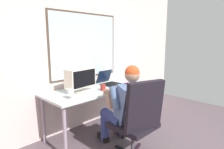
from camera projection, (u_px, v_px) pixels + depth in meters
wall_rear at (78, 51)px, 3.30m from camera, size 5.75×0.08×2.67m
desk at (98, 92)px, 3.18m from camera, size 1.78×0.71×0.75m
office_chair at (139, 117)px, 2.38m from camera, size 0.61×0.65×1.06m
person_seated at (126, 107)px, 2.62m from camera, size 0.66×0.90×1.21m
crt_monitor at (81, 78)px, 2.89m from camera, size 0.49×0.24×0.36m
laptop at (108, 80)px, 3.44m from camera, size 0.33×0.35×0.24m
wine_glass at (71, 92)px, 2.57m from camera, size 0.09×0.09×0.13m
cd_case at (128, 83)px, 3.48m from camera, size 0.16×0.15×0.01m
coffee_mug at (103, 87)px, 3.00m from camera, size 0.08×0.08×0.09m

